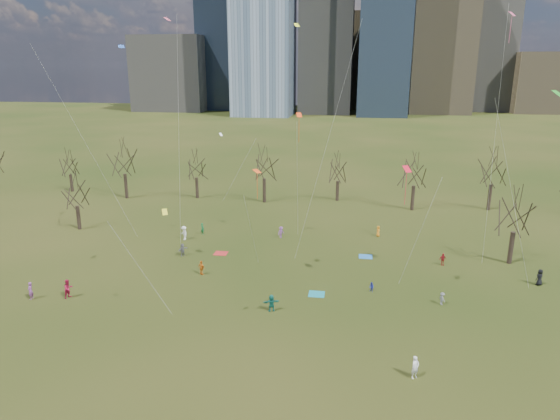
# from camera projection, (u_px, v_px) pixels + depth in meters

# --- Properties ---
(ground) EXTENTS (500.00, 500.00, 0.00)m
(ground) POSITION_uv_depth(u_px,v_px,m) (259.00, 322.00, 44.64)
(ground) COLOR black
(ground) RESTS_ON ground
(downtown_skyline) EXTENTS (212.50, 78.00, 118.00)m
(downtown_skyline) POSITION_uv_depth(u_px,v_px,m) (340.00, 28.00, 233.96)
(downtown_skyline) COLOR slate
(downtown_skyline) RESTS_ON ground
(bare_tree_row) EXTENTS (113.04, 29.80, 9.50)m
(bare_tree_row) POSITION_uv_depth(u_px,v_px,m) (304.00, 171.00, 78.26)
(bare_tree_row) COLOR black
(bare_tree_row) RESTS_ON ground
(blanket_teal) EXTENTS (1.60, 1.50, 0.03)m
(blanket_teal) POSITION_uv_depth(u_px,v_px,m) (317.00, 294.00, 50.03)
(blanket_teal) COLOR teal
(blanket_teal) RESTS_ON ground
(blanket_navy) EXTENTS (1.60, 1.50, 0.03)m
(blanket_navy) POSITION_uv_depth(u_px,v_px,m) (366.00, 257.00, 59.83)
(blanket_navy) COLOR #2870BB
(blanket_navy) RESTS_ON ground
(blanket_crimson) EXTENTS (1.60, 1.50, 0.03)m
(blanket_crimson) POSITION_uv_depth(u_px,v_px,m) (221.00, 253.00, 60.88)
(blanket_crimson) COLOR red
(blanket_crimson) RESTS_ON ground
(person_1) EXTENTS (0.77, 0.74, 1.78)m
(person_1) POSITION_uv_depth(u_px,v_px,m) (415.00, 367.00, 36.42)
(person_1) COLOR white
(person_1) RESTS_ON ground
(person_2) EXTENTS (1.02, 1.13, 1.92)m
(person_2) POSITION_uv_depth(u_px,v_px,m) (68.00, 289.00, 49.05)
(person_2) COLOR #B2193D
(person_2) RESTS_ON ground
(person_3) EXTENTS (0.79, 0.93, 1.25)m
(person_3) POSITION_uv_depth(u_px,v_px,m) (442.00, 299.00, 47.72)
(person_3) COLOR slate
(person_3) RESTS_ON ground
(person_4) EXTENTS (1.02, 0.81, 1.62)m
(person_4) POSITION_uv_depth(u_px,v_px,m) (202.00, 268.00, 54.48)
(person_4) COLOR orange
(person_4) RESTS_ON ground
(person_5) EXTENTS (1.61, 0.97, 1.65)m
(person_5) POSITION_uv_depth(u_px,v_px,m) (271.00, 303.00, 46.39)
(person_5) COLOR #197365
(person_5) RESTS_ON ground
(person_6) EXTENTS (1.03, 0.95, 1.76)m
(person_6) POSITION_uv_depth(u_px,v_px,m) (540.00, 277.00, 51.87)
(person_6) COLOR black
(person_6) RESTS_ON ground
(person_7) EXTENTS (0.50, 0.69, 1.78)m
(person_7) POSITION_uv_depth(u_px,v_px,m) (30.00, 291.00, 48.77)
(person_7) COLOR #874386
(person_7) RESTS_ON ground
(person_8) EXTENTS (0.63, 0.64, 1.04)m
(person_8) POSITION_uv_depth(u_px,v_px,m) (372.00, 287.00, 50.42)
(person_8) COLOR #24309D
(person_8) RESTS_ON ground
(person_9) EXTENTS (1.35, 1.35, 1.88)m
(person_9) POSITION_uv_depth(u_px,v_px,m) (184.00, 233.00, 65.41)
(person_9) COLOR white
(person_9) RESTS_ON ground
(person_10) EXTENTS (0.91, 0.61, 1.44)m
(person_10) POSITION_uv_depth(u_px,v_px,m) (443.00, 259.00, 57.10)
(person_10) COLOR maroon
(person_10) RESTS_ON ground
(person_11) EXTENTS (1.08, 1.46, 1.53)m
(person_11) POSITION_uv_depth(u_px,v_px,m) (183.00, 250.00, 59.96)
(person_11) COLOR slate
(person_11) RESTS_ON ground
(person_12) EXTENTS (0.50, 0.74, 1.46)m
(person_12) POSITION_uv_depth(u_px,v_px,m) (378.00, 231.00, 66.79)
(person_12) COLOR orange
(person_12) RESTS_ON ground
(person_13) EXTENTS (0.70, 0.67, 1.61)m
(person_13) POSITION_uv_depth(u_px,v_px,m) (202.00, 229.00, 67.56)
(person_13) COLOR #186C33
(person_13) RESTS_ON ground
(person_15) EXTENTS (1.07, 1.14, 1.55)m
(person_15) POSITION_uv_depth(u_px,v_px,m) (281.00, 232.00, 66.23)
(person_15) COLOR #8C4C99
(person_15) RESTS_ON ground
(kites_airborne) EXTENTS (61.34, 41.36, 25.65)m
(kites_airborne) POSITION_uv_depth(u_px,v_px,m) (279.00, 168.00, 50.88)
(kites_airborne) COLOR #FF5115
(kites_airborne) RESTS_ON ground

